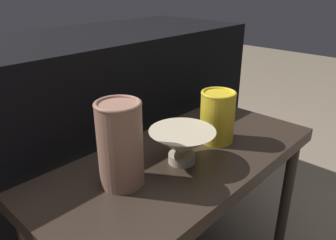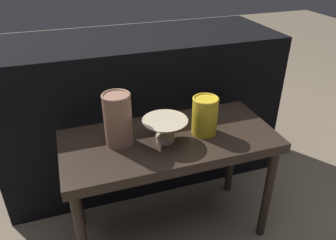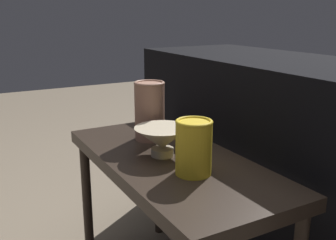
# 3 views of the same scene
# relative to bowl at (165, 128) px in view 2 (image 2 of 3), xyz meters

# --- Properties ---
(ground_plane) EXTENTS (8.00, 8.00, 0.00)m
(ground_plane) POSITION_rel_bowl_xyz_m (0.03, 0.02, -0.56)
(ground_plane) COLOR #7F705B
(table) EXTENTS (0.84, 0.39, 0.50)m
(table) POSITION_rel_bowl_xyz_m (0.03, 0.02, -0.11)
(table) COLOR #2D231C
(table) RESTS_ON ground_plane
(couch_backdrop) EXTENTS (1.39, 0.50, 0.77)m
(couch_backdrop) POSITION_rel_bowl_xyz_m (0.03, 0.52, -0.17)
(couch_backdrop) COLOR black
(couch_backdrop) RESTS_ON ground_plane
(bowl) EXTENTS (0.17, 0.17, 0.09)m
(bowl) POSITION_rel_bowl_xyz_m (0.00, 0.00, 0.00)
(bowl) COLOR #C1B293
(bowl) RESTS_ON table
(vase_textured_left) EXTENTS (0.11, 0.11, 0.20)m
(vase_textured_left) POSITION_rel_bowl_xyz_m (-0.17, 0.04, 0.05)
(vase_textured_left) COLOR #996B56
(vase_textured_left) RESTS_ON table
(vase_colorful_right) EXTENTS (0.10, 0.10, 0.15)m
(vase_colorful_right) POSITION_rel_bowl_xyz_m (0.16, 0.01, 0.02)
(vase_colorful_right) COLOR gold
(vase_colorful_right) RESTS_ON table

